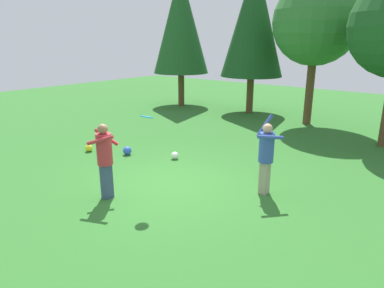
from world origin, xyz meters
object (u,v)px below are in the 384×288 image
(person_thrower, at_px, (266,153))
(person_catcher, at_px, (105,155))
(ball_white, at_px, (175,155))
(tree_far_left, at_px, (181,23))
(tree_left, at_px, (254,20))
(frisbee, at_px, (147,117))
(ball_yellow, at_px, (89,148))
(ball_blue, at_px, (127,151))
(tree_center, at_px, (316,22))

(person_thrower, xyz_separation_m, person_catcher, (-2.66, -2.43, 0.02))
(ball_white, distance_m, tree_far_left, 9.89)
(ball_white, bearing_deg, tree_left, 103.10)
(ball_white, height_order, tree_left, tree_left)
(person_thrower, xyz_separation_m, tree_far_left, (-8.89, 7.47, 3.31))
(person_catcher, height_order, tree_left, tree_left)
(person_thrower, relative_size, frisbee, 6.69)
(ball_yellow, distance_m, tree_far_left, 9.62)
(ball_blue, distance_m, tree_center, 9.01)
(frisbee, xyz_separation_m, ball_white, (-1.38, 2.42, -1.78))
(person_thrower, xyz_separation_m, tree_center, (-1.87, 7.50, 3.11))
(person_thrower, relative_size, ball_blue, 6.98)
(frisbee, relative_size, tree_left, 0.04)
(ball_yellow, xyz_separation_m, ball_blue, (1.21, 0.55, 0.01))
(ball_blue, bearing_deg, ball_white, 23.64)
(ball_yellow, relative_size, tree_left, 0.03)
(tree_far_left, height_order, tree_center, tree_far_left)
(person_thrower, height_order, person_catcher, person_thrower)
(person_thrower, bearing_deg, ball_white, -54.89)
(ball_yellow, xyz_separation_m, tree_far_left, (-3.02, 8.12, 4.19))
(ball_blue, bearing_deg, ball_yellow, -155.47)
(person_catcher, xyz_separation_m, tree_left, (-2.33, 10.48, 3.32))
(person_thrower, relative_size, tree_far_left, 0.27)
(person_catcher, distance_m, tree_far_left, 12.15)
(ball_yellow, bearing_deg, person_thrower, 6.31)
(ball_blue, bearing_deg, person_catcher, -49.33)
(ball_white, distance_m, tree_center, 8.15)
(ball_yellow, height_order, tree_center, tree_center)
(ball_yellow, height_order, ball_white, ball_yellow)
(tree_center, bearing_deg, tree_far_left, -179.80)
(tree_left, bearing_deg, tree_center, -10.17)
(tree_left, relative_size, tree_center, 1.19)
(frisbee, height_order, ball_yellow, frisbee)
(person_catcher, height_order, tree_center, tree_center)
(person_thrower, distance_m, tree_far_left, 12.07)
(ball_blue, distance_m, tree_far_left, 9.62)
(tree_left, height_order, tree_center, tree_left)
(frisbee, bearing_deg, person_catcher, -146.29)
(ball_yellow, distance_m, tree_center, 9.91)
(person_thrower, height_order, tree_left, tree_left)
(tree_far_left, bearing_deg, ball_white, -50.86)
(person_catcher, xyz_separation_m, ball_white, (-0.58, 2.96, -0.91))
(person_thrower, bearing_deg, ball_blue, -44.43)
(ball_blue, height_order, tree_far_left, tree_far_left)
(person_thrower, height_order, frisbee, frisbee)
(person_thrower, relative_size, ball_yellow, 7.88)
(person_catcher, height_order, ball_blue, person_catcher)
(frisbee, xyz_separation_m, tree_far_left, (-7.04, 9.36, 2.41))
(frisbee, bearing_deg, tree_center, 90.14)
(person_catcher, relative_size, tree_far_left, 0.25)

